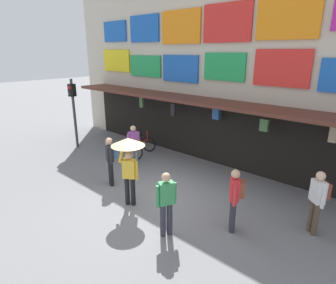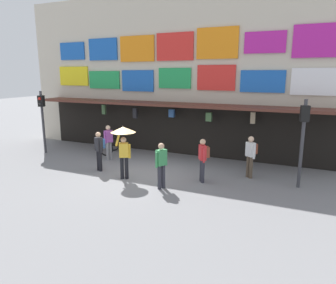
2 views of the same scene
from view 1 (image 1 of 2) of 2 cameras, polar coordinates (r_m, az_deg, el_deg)
ground_plane at (r=9.04m, az=-3.88°, el=-11.40°), size 80.00×80.00×0.00m
shopfront at (r=11.53m, az=12.86°, el=15.17°), size 18.00×2.60×8.00m
traffic_light_near at (r=13.85m, az=-18.41°, el=7.47°), size 0.34×0.35×3.20m
bicycle_parked at (r=12.53m, az=-5.16°, el=-0.95°), size 1.02×1.32×1.05m
pedestrian_in_green at (r=7.36m, az=13.21°, el=-10.40°), size 0.47×0.48×1.68m
pedestrian_in_black at (r=7.97m, az=27.73°, el=-9.85°), size 0.47×0.47×1.68m
pedestrian_with_umbrella at (r=8.16m, az=-7.90°, el=-2.17°), size 0.96×0.96×2.08m
pedestrian_in_red at (r=7.03m, az=-0.36°, el=-11.66°), size 0.35×0.49×1.68m
pedestrian_in_yellow at (r=11.17m, az=-6.86°, el=-0.37°), size 0.30×0.52×1.68m
pedestrian_in_white at (r=9.77m, az=-11.37°, el=-3.07°), size 0.48×0.46×1.68m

